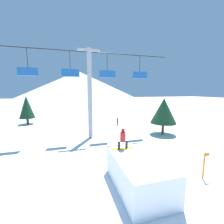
% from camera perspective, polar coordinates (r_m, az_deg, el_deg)
% --- Properties ---
extents(ground_plane, '(220.00, 220.00, 0.00)m').
position_cam_1_polar(ground_plane, '(9.83, 18.31, -24.80)').
color(ground_plane, white).
extents(mountain_ridge, '(65.61, 65.61, 15.05)m').
position_cam_1_polar(mountain_ridge, '(78.64, -12.66, 9.50)').
color(mountain_ridge, silver).
rests_on(mountain_ridge, ground_plane).
extents(snow_ramp, '(2.44, 4.27, 1.70)m').
position_cam_1_polar(snow_ramp, '(8.91, 9.87, -21.84)').
color(snow_ramp, white).
rests_on(snow_ramp, ground_plane).
extents(snowboarder, '(1.42, 0.33, 1.30)m').
position_cam_1_polar(snowboarder, '(9.38, 4.16, -10.16)').
color(snowboarder, yellow).
rests_on(snowboarder, snow_ramp).
extents(chairlift, '(18.51, 0.49, 9.72)m').
position_cam_1_polar(chairlift, '(16.62, -8.49, 9.35)').
color(chairlift, '#9E9EA3').
rests_on(chairlift, ground_plane).
extents(pine_tree_near, '(3.06, 3.06, 4.44)m').
position_cam_1_polar(pine_tree_near, '(19.03, 19.07, 0.45)').
color(pine_tree_near, '#4C3823').
rests_on(pine_tree_near, ground_plane).
extents(pine_tree_far, '(2.31, 2.31, 4.49)m').
position_cam_1_polar(pine_tree_far, '(27.14, -29.75, 1.59)').
color(pine_tree_far, '#4C3823').
rests_on(pine_tree_far, ground_plane).
extents(trail_marker, '(0.41, 0.10, 1.63)m').
position_cam_1_polar(trail_marker, '(10.98, 31.63, -16.82)').
color(trail_marker, orange).
rests_on(trail_marker, ground_plane).
extents(distant_skier, '(0.24, 0.24, 1.23)m').
position_cam_1_polar(distant_skier, '(22.90, 2.06, -3.55)').
color(distant_skier, black).
rests_on(distant_skier, ground_plane).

